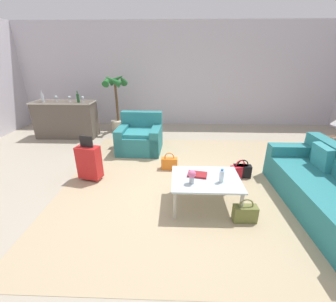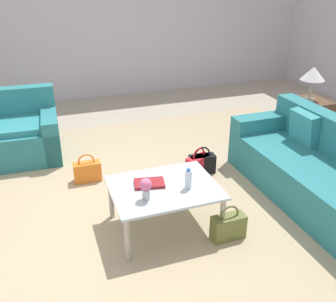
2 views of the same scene
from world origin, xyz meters
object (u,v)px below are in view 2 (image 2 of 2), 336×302
at_px(handbag_olive, 228,226).
at_px(handbag_black, 202,163).
at_px(armchair, 21,135).
at_px(couch, 324,175).
at_px(water_bottle, 188,179).
at_px(handbag_red, 198,165).
at_px(flower_vase, 146,187).
at_px(handbag_orange, 87,171).
at_px(side_table, 306,118).
at_px(coffee_table, 164,192).
at_px(table_lamp, 313,74).
at_px(coffee_table_book, 149,183).

bearing_deg(handbag_olive, handbag_black, 76.77).
xyz_separation_m(armchair, handbag_olive, (1.81, -2.53, -0.17)).
bearing_deg(couch, water_bottle, -180.00).
bearing_deg(handbag_red, flower_vase, -133.20).
xyz_separation_m(armchair, water_bottle, (1.50, -2.27, 0.26)).
distance_m(handbag_red, handbag_orange, 1.35).
xyz_separation_m(water_bottle, flower_vase, (-0.42, -0.05, 0.03)).
bearing_deg(handbag_orange, water_bottle, -58.80).
distance_m(side_table, handbag_red, 2.15).
xyz_separation_m(handbag_olive, handbag_orange, (-1.08, 1.53, 0.00)).
bearing_deg(flower_vase, water_bottle, 6.79).
height_order(handbag_olive, handbag_orange, same).
relative_size(water_bottle, handbag_olive, 0.57).
height_order(coffee_table, water_bottle, water_bottle).
xyz_separation_m(coffee_table, water_bottle, (0.20, -0.10, 0.15)).
bearing_deg(side_table, flower_vase, -151.35).
bearing_deg(armchair, handbag_black, -31.27).
bearing_deg(armchair, side_table, -9.32).
relative_size(couch, side_table, 4.18).
xyz_separation_m(flower_vase, table_lamp, (3.02, 1.65, 0.35)).
relative_size(coffee_table_book, side_table, 0.50).
xyz_separation_m(armchair, coffee_table_book, (1.18, -2.09, 0.18)).
xyz_separation_m(couch, armchair, (-3.09, 2.27, -0.00)).
height_order(couch, side_table, couch).
height_order(coffee_table_book, table_lamp, table_lamp).
bearing_deg(handbag_black, handbag_orange, 168.67).
height_order(armchair, handbag_black, armchair).
xyz_separation_m(coffee_table_book, side_table, (2.92, 1.42, -0.20)).
distance_m(coffee_table, handbag_olive, 0.68).
bearing_deg(side_table, coffee_table_book, -154.07).
xyz_separation_m(couch, coffee_table_book, (-1.91, 0.18, 0.18)).
distance_m(coffee_table_book, handbag_orange, 1.23).
xyz_separation_m(couch, handbag_orange, (-2.36, 1.27, -0.17)).
relative_size(couch, flower_vase, 11.43).
distance_m(couch, handbag_black, 1.41).
distance_m(handbag_black, handbag_orange, 1.40).
xyz_separation_m(couch, handbag_red, (-1.04, 0.98, -0.17)).
height_order(side_table, table_lamp, table_lamp).
relative_size(flower_vase, handbag_orange, 0.57).
xyz_separation_m(coffee_table_book, table_lamp, (2.92, 1.42, 0.46)).
distance_m(couch, table_lamp, 2.00).
bearing_deg(coffee_table_book, handbag_orange, 123.62).
height_order(coffee_table_book, handbag_black, coffee_table_book).
bearing_deg(handbag_orange, flower_vase, -75.16).
distance_m(table_lamp, handbag_orange, 3.48).
relative_size(couch, coffee_table_book, 8.33).
relative_size(flower_vase, side_table, 0.37).
height_order(armchair, coffee_table, armchair).
height_order(water_bottle, handbag_black, water_bottle).
xyz_separation_m(armchair, handbag_black, (2.10, -1.28, -0.17)).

